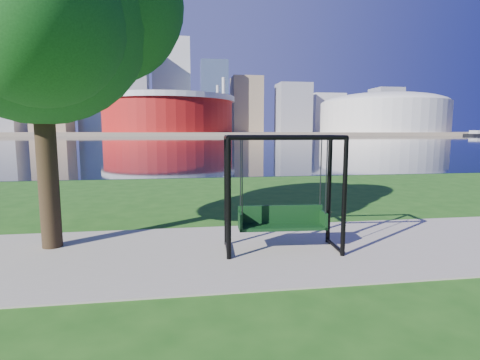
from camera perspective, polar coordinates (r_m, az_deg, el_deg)
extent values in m
plane|color=#1E5114|center=(8.39, 1.28, -9.71)|extent=(900.00, 900.00, 0.00)
cube|color=#9E937F|center=(7.91, 1.91, -10.65)|extent=(120.00, 4.00, 0.03)
cube|color=black|center=(109.93, -7.97, 6.04)|extent=(900.00, 180.00, 0.02)
cube|color=#937F60|center=(313.90, -8.46, 7.05)|extent=(900.00, 228.00, 2.00)
cylinder|color=maroon|center=(243.28, -10.83, 9.75)|extent=(80.00, 80.00, 22.00)
cylinder|color=silver|center=(243.87, -10.88, 11.98)|extent=(83.00, 83.00, 3.00)
cylinder|color=silver|center=(263.48, -3.40, 10.76)|extent=(2.00, 2.00, 32.00)
cylinder|color=silver|center=(265.62, -17.93, 10.39)|extent=(2.00, 2.00, 32.00)
cylinder|color=silver|center=(228.24, -19.47, 10.88)|extent=(2.00, 2.00, 32.00)
cylinder|color=silver|center=(225.75, -2.50, 11.33)|extent=(2.00, 2.00, 32.00)
cylinder|color=beige|center=(278.73, 20.91, 8.87)|extent=(84.00, 84.00, 20.00)
ellipsoid|color=beige|center=(279.18, 21.00, 10.72)|extent=(84.00, 84.00, 15.12)
cube|color=gray|center=(348.14, -32.78, 11.27)|extent=(28.00, 28.00, 62.00)
cube|color=#998466|center=(326.22, -27.05, 14.27)|extent=(26.00, 26.00, 88.00)
cube|color=slate|center=(343.13, -20.82, 14.80)|extent=(30.00, 24.00, 95.00)
cube|color=gray|center=(317.27, -16.04, 13.54)|extent=(24.00, 24.00, 72.00)
cube|color=silver|center=(345.28, -10.32, 13.85)|extent=(32.00, 28.00, 80.00)
cube|color=slate|center=(320.26, -3.98, 12.49)|extent=(22.00, 22.00, 58.00)
cube|color=#998466|center=(338.46, 0.98, 11.38)|extent=(26.00, 26.00, 48.00)
cube|color=gray|center=(337.60, 8.10, 10.81)|extent=(28.00, 24.00, 42.00)
cube|color=silver|center=(374.09, 12.94, 9.90)|extent=(30.00, 26.00, 36.00)
cube|color=gray|center=(377.67, 21.27, 9.86)|extent=(24.00, 24.00, 40.00)
cube|color=#998466|center=(411.18, 25.09, 8.87)|extent=(26.00, 26.00, 32.00)
sphere|color=#998466|center=(335.87, -27.57, 22.32)|extent=(10.00, 10.00, 10.00)
cylinder|color=black|center=(7.08, -1.73, -3.11)|extent=(0.10, 0.10, 2.35)
cylinder|color=black|center=(7.54, 15.61, -2.73)|extent=(0.10, 0.10, 2.35)
cylinder|color=black|center=(7.98, -2.11, -1.91)|extent=(0.10, 0.10, 2.35)
cylinder|color=black|center=(8.40, 13.42, -1.64)|extent=(0.10, 0.10, 2.35)
cylinder|color=black|center=(7.11, 7.38, 6.42)|extent=(2.25, 0.24, 0.09)
cylinder|color=black|center=(8.01, 5.97, 6.54)|extent=(2.25, 0.24, 0.09)
cylinder|color=black|center=(7.42, -1.97, 6.51)|extent=(0.15, 0.92, 0.09)
cylinder|color=black|center=(7.79, -1.89, -10.43)|extent=(0.13, 0.92, 0.07)
cylinder|color=black|center=(7.87, 14.74, 6.33)|extent=(0.15, 0.92, 0.09)
cylinder|color=black|center=(8.22, 14.21, -9.70)|extent=(0.13, 0.92, 0.07)
cube|color=black|center=(7.81, 6.43, -7.15)|extent=(1.82, 0.57, 0.06)
cube|color=black|center=(7.95, 6.17, -5.22)|extent=(1.79, 0.17, 0.39)
cube|color=black|center=(7.66, 0.05, -6.29)|extent=(0.08, 0.46, 0.35)
cube|color=black|center=(7.99, 12.56, -5.89)|extent=(0.08, 0.46, 0.35)
cylinder|color=#323237|center=(7.31, 0.34, 0.27)|extent=(0.03, 0.03, 1.48)
cylinder|color=#323237|center=(7.65, 13.03, 0.40)|extent=(0.03, 0.03, 1.48)
cylinder|color=#323237|center=(7.68, 0.08, 0.62)|extent=(0.03, 0.03, 1.48)
cylinder|color=#323237|center=(8.01, 12.20, 0.73)|extent=(0.03, 0.03, 1.48)
cylinder|color=black|center=(8.71, -27.39, 3.77)|extent=(0.41, 0.41, 4.08)
sphere|color=#154A16|center=(9.01, -28.52, 21.69)|extent=(4.45, 4.45, 4.45)
sphere|color=#154A16|center=(9.34, -19.78, 23.95)|extent=(3.34, 3.34, 3.34)
sphere|color=#154A16|center=(7.85, -28.25, 20.51)|extent=(2.97, 2.97, 2.97)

